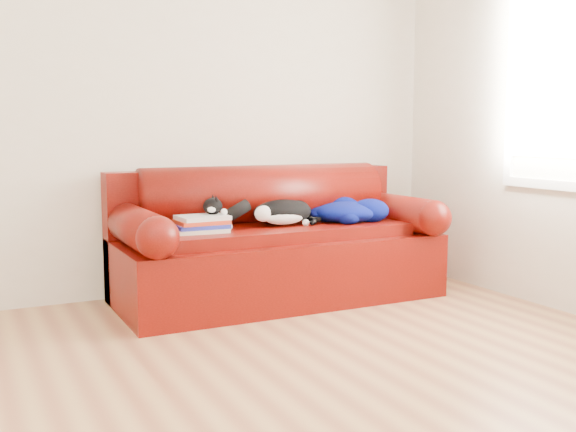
% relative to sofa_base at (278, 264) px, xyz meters
% --- Properties ---
extents(ground, '(4.50, 4.50, 0.00)m').
position_rel_sofa_base_xyz_m(ground, '(-0.80, -1.49, -0.24)').
color(ground, brown).
rests_on(ground, ground).
extents(sofa_base, '(2.10, 0.90, 0.50)m').
position_rel_sofa_base_xyz_m(sofa_base, '(0.00, 0.00, 0.00)').
color(sofa_base, '#370502').
rests_on(sofa_base, ground).
extents(sofa_back, '(2.10, 1.01, 0.88)m').
position_rel_sofa_base_xyz_m(sofa_back, '(0.00, 0.24, 0.30)').
color(sofa_back, '#370502').
rests_on(sofa_back, ground).
extents(book_stack, '(0.34, 0.27, 0.10)m').
position_rel_sofa_base_xyz_m(book_stack, '(-0.56, -0.07, 0.31)').
color(book_stack, beige).
rests_on(book_stack, sofa_base).
extents(cat, '(0.60, 0.26, 0.21)m').
position_rel_sofa_base_xyz_m(cat, '(0.01, -0.05, 0.34)').
color(cat, black).
rests_on(cat, sofa_base).
extents(blanket, '(0.53, 0.46, 0.16)m').
position_rel_sofa_base_xyz_m(blanket, '(0.50, -0.05, 0.33)').
color(blanket, '#021048').
rests_on(blanket, sofa_base).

